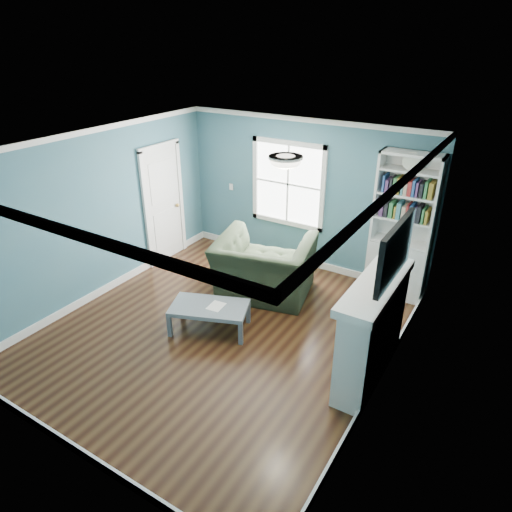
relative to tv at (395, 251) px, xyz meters
The scene contains 13 objects.
floor 2.80m from the tv, behind, with size 5.00×5.00×0.00m, color black.
room_walls 2.21m from the tv, behind, with size 5.00×5.00×5.00m.
trim 2.26m from the tv, behind, with size 4.50×5.00×2.60m.
window 3.40m from the tv, 137.57° to the left, with size 1.40×0.06×1.50m.
bookshelf 2.29m from the tv, 101.57° to the left, with size 0.90×0.35×2.31m.
fireplace 1.10m from the tv, behind, with size 0.44×1.58×1.30m.
tv is the anchor object (origin of this frame).
door 4.63m from the tv, 164.80° to the left, with size 0.12×0.98×2.17m.
ceiling_fixture 1.54m from the tv, behind, with size 0.38×0.38×0.15m.
light_switch 4.38m from the tv, 148.30° to the left, with size 0.08×0.01×0.12m, color white.
recliner 2.65m from the tv, 155.70° to the left, with size 1.46×0.95×1.28m, color black.
coffee_table 2.75m from the tv, behind, with size 1.20×0.93×0.39m.
paper_sheet 2.64m from the tv, behind, with size 0.20×0.25×0.00m, color white.
Camera 1 is at (3.22, -4.30, 3.83)m, focal length 32.00 mm.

